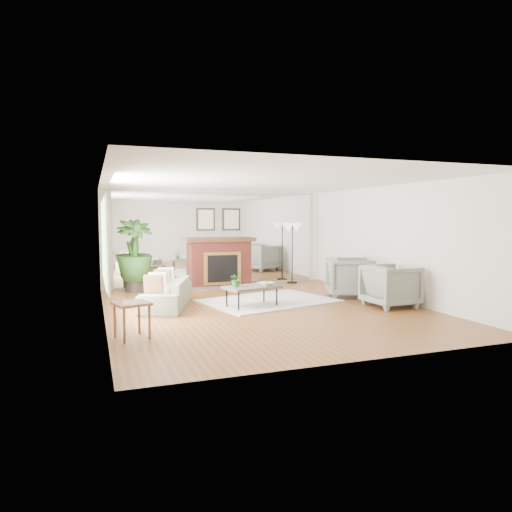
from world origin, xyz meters
name	(u,v)px	position (x,y,z in m)	size (l,w,h in m)	color
ground	(265,309)	(0.00, 0.00, 0.00)	(7.00, 7.00, 0.00)	brown
wall_left	(104,249)	(-2.99, 0.00, 1.25)	(0.02, 7.00, 2.50)	silver
wall_right	(393,243)	(2.99, 0.00, 1.25)	(0.02, 7.00, 2.50)	silver
wall_back	(218,238)	(0.00, 3.49, 1.25)	(6.00, 0.02, 2.50)	silver
mirror_panel	(218,238)	(0.00, 3.47, 1.25)	(5.40, 0.04, 2.40)	silver
window_panel	(105,242)	(-2.96, 0.40, 1.35)	(0.04, 2.40, 1.50)	#B2E09E
fireplace	(221,261)	(0.00, 3.26, 0.66)	(1.85, 0.83, 2.05)	maroon
area_rug	(268,301)	(0.35, 0.71, 0.01)	(2.67, 1.90, 0.03)	silver
coffee_table	(252,288)	(-0.19, 0.22, 0.40)	(1.20, 0.88, 0.43)	#61564D
sofa	(167,293)	(-1.80, 0.80, 0.28)	(1.94, 0.76, 0.57)	gray
armchair_back	(350,277)	(2.32, 0.65, 0.45)	(0.96, 0.98, 0.90)	gray
armchair_front	(391,286)	(2.46, -0.66, 0.43)	(0.91, 0.94, 0.85)	gray
side_table	(132,308)	(-2.65, -1.42, 0.46)	(0.60, 0.60, 0.54)	brown
potted_ficus	(135,253)	(-2.19, 3.10, 0.94)	(1.00, 1.00, 1.76)	black
floor_lamp	(292,232)	(1.99, 3.10, 1.41)	(0.54, 0.30, 1.65)	black
tabletop_plant	(236,279)	(-0.51, 0.23, 0.58)	(0.27, 0.24, 0.30)	#336023
fruit_bowl	(267,284)	(0.11, 0.16, 0.47)	(0.26, 0.26, 0.06)	brown
book	(262,283)	(0.09, 0.41, 0.44)	(0.21, 0.29, 0.02)	brown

